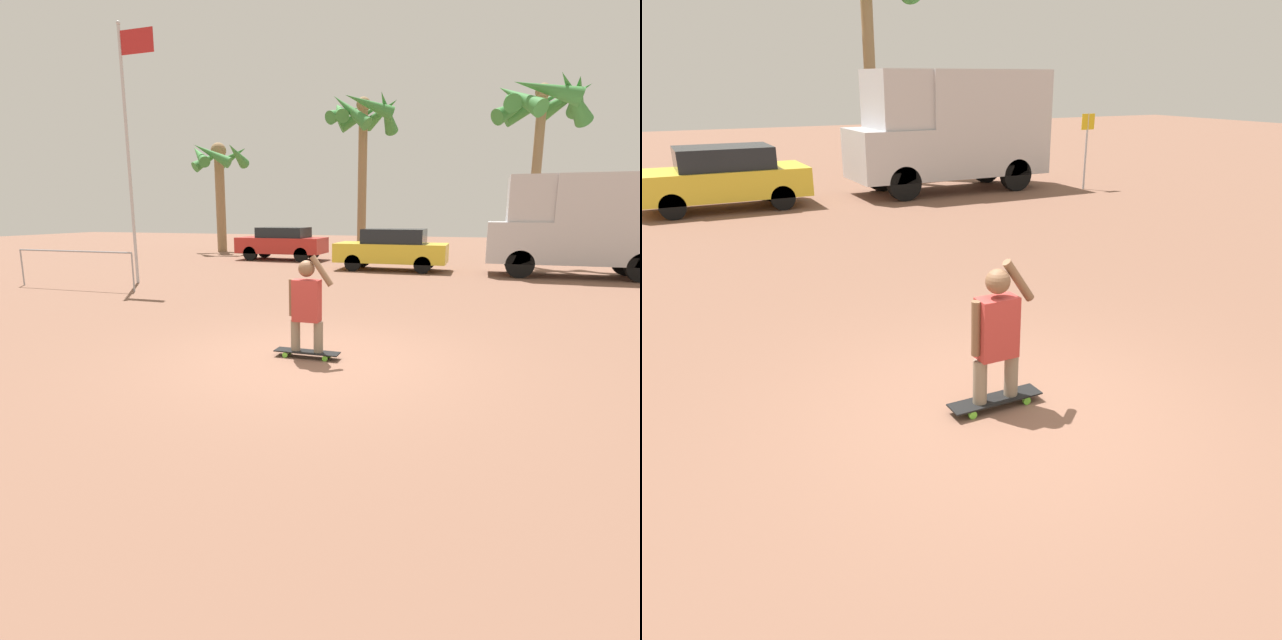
{
  "view_description": "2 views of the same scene",
  "coord_description": "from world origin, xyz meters",
  "views": [
    {
      "loc": [
        2.29,
        -6.62,
        2.11
      ],
      "look_at": [
        -0.05,
        0.53,
        0.49
      ],
      "focal_mm": 28.0,
      "sensor_mm": 36.0,
      "label": 1
    },
    {
      "loc": [
        -2.96,
        -4.65,
        3.09
      ],
      "look_at": [
        -0.17,
        0.71,
        0.74
      ],
      "focal_mm": 35.0,
      "sensor_mm": 36.0,
      "label": 2
    }
  ],
  "objects": [
    {
      "name": "skateboard",
      "position": [
        -0.11,
        0.1,
        0.08
      ],
      "size": [
        0.98,
        0.24,
        0.1
      ],
      "color": "black",
      "rests_on": "ground_plane"
    },
    {
      "name": "parked_car_yellow",
      "position": [
        -0.98,
        12.05,
        0.79
      ],
      "size": [
        4.09,
        1.78,
        1.53
      ],
      "color": "black",
      "rests_on": "ground_plane"
    },
    {
      "name": "ground_plane",
      "position": [
        0.0,
        0.0,
        0.0
      ],
      "size": [
        80.0,
        80.0,
        0.0
      ],
      "primitive_type": "plane",
      "color": "brown"
    },
    {
      "name": "street_sign",
      "position": [
        8.9,
        10.31,
        1.39
      ],
      "size": [
        0.44,
        0.06,
        2.14
      ],
      "color": "#B7B7BC",
      "rests_on": "ground_plane"
    },
    {
      "name": "person_skateboarder",
      "position": [
        -0.11,
        0.1,
        0.85
      ],
      "size": [
        0.68,
        0.24,
        1.43
      ],
      "color": "gray",
      "rests_on": "skateboard"
    },
    {
      "name": "camper_van",
      "position": [
        5.37,
        11.93,
        1.8
      ],
      "size": [
        5.67,
        2.07,
        3.32
      ],
      "color": "black",
      "rests_on": "ground_plane"
    }
  ]
}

